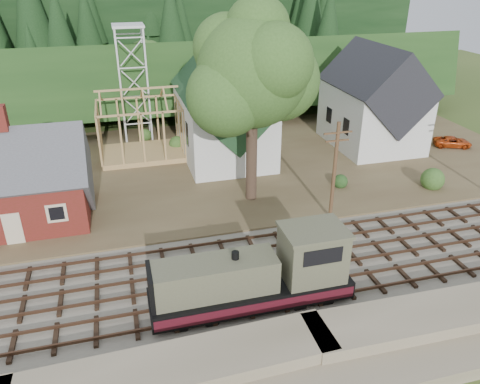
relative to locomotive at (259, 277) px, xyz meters
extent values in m
plane|color=#384C1E|center=(1.36, 3.00, -2.05)|extent=(140.00, 140.00, 0.00)
cube|color=#7F7259|center=(1.36, -5.50, -2.05)|extent=(64.00, 5.00, 1.60)
cube|color=#726B5B|center=(1.36, 3.00, -1.97)|extent=(64.00, 11.00, 0.16)
cube|color=brown|center=(1.36, 21.00, -1.90)|extent=(64.00, 26.00, 0.30)
cube|color=#1E3F19|center=(1.36, 45.00, -2.05)|extent=(70.00, 28.96, 12.74)
cube|color=black|center=(1.36, 61.00, -2.05)|extent=(80.00, 20.00, 12.00)
cube|color=#5C2115|center=(-14.64, 14.00, 0.15)|extent=(10.00, 7.00, 3.80)
cube|color=#4C4C51|center=(-14.64, 14.00, 2.05)|extent=(10.80, 7.41, 7.41)
cube|color=#5C2115|center=(-14.64, 14.00, 6.35)|extent=(0.90, 0.90, 1.80)
cube|color=beige|center=(-14.64, 10.48, -0.55)|extent=(1.20, 0.06, 2.40)
cube|color=silver|center=(3.36, 23.00, 1.45)|extent=(8.00, 12.00, 6.40)
cube|color=#19391D|center=(3.36, 23.00, 4.65)|extent=(8.40, 12.96, 8.40)
cube|color=silver|center=(3.36, 17.00, 6.65)|extent=(2.40, 2.40, 4.00)
cone|color=#19391D|center=(3.36, 17.00, 9.95)|extent=(5.37, 5.37, 2.60)
cube|color=silver|center=(19.36, 22.00, 1.45)|extent=(8.00, 10.00, 6.40)
cube|color=black|center=(19.36, 22.00, 4.65)|extent=(8.40, 10.80, 8.40)
cube|color=tan|center=(-4.64, 25.00, -1.50)|extent=(8.00, 6.00, 0.50)
cube|color=tan|center=(-4.64, 25.00, 5.15)|extent=(8.00, 0.18, 0.18)
cube|color=silver|center=(-6.04, 29.60, 4.25)|extent=(0.18, 0.18, 12.00)
cube|color=silver|center=(-3.24, 29.60, 4.25)|extent=(0.18, 0.18, 12.00)
cube|color=silver|center=(-6.04, 32.40, 4.25)|extent=(0.18, 0.18, 12.00)
cube|color=silver|center=(-3.24, 32.40, 4.25)|extent=(0.18, 0.18, 12.00)
cube|color=silver|center=(-4.64, 31.00, 10.25)|extent=(3.20, 3.20, 0.25)
cylinder|color=#38281E|center=(3.36, 13.00, 2.25)|extent=(0.90, 0.90, 8.00)
sphere|color=#355720|center=(3.36, 13.00, 8.75)|extent=(8.40, 8.40, 8.40)
sphere|color=#355720|center=(5.86, 14.00, 7.75)|extent=(6.40, 6.40, 6.40)
sphere|color=#355720|center=(1.16, 12.20, 7.25)|extent=(6.00, 6.00, 6.00)
cylinder|color=#4C331E|center=(8.36, 8.20, 1.95)|extent=(0.28, 0.28, 8.00)
cube|color=#4C331E|center=(8.36, 8.20, 5.15)|extent=(2.20, 0.12, 0.12)
cube|color=#4C331E|center=(8.36, 8.20, 4.55)|extent=(1.80, 0.12, 0.12)
cube|color=black|center=(-0.44, 0.00, -1.72)|extent=(11.46, 2.39, 0.33)
cube|color=black|center=(-0.44, 0.00, -1.02)|extent=(11.46, 2.77, 1.05)
cube|color=#4F4F39|center=(-2.54, 0.00, 0.51)|extent=(6.88, 2.20, 2.01)
cube|color=#4F4F39|center=(3.19, 0.00, 1.04)|extent=(3.44, 2.68, 3.06)
cube|color=#4F4F39|center=(3.19, 0.00, 2.61)|extent=(3.63, 2.87, 0.19)
cube|color=black|center=(3.19, -1.35, 1.71)|extent=(2.29, 0.06, 0.96)
cube|color=#460F18|center=(-0.44, -1.40, -1.02)|extent=(11.46, 0.04, 0.67)
cube|color=#460F18|center=(-0.44, 1.41, -1.02)|extent=(11.46, 0.04, 0.67)
cylinder|color=black|center=(-1.40, 0.00, 1.61)|extent=(0.42, 0.42, 0.67)
imported|color=#5C9CC7|center=(-12.37, 13.20, -1.18)|extent=(1.92, 3.56, 1.15)
imported|color=#B93C0E|center=(27.63, 18.99, -1.21)|extent=(4.26, 3.10, 1.08)
camera|label=1|loc=(-6.73, -20.64, 16.12)|focal=35.00mm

